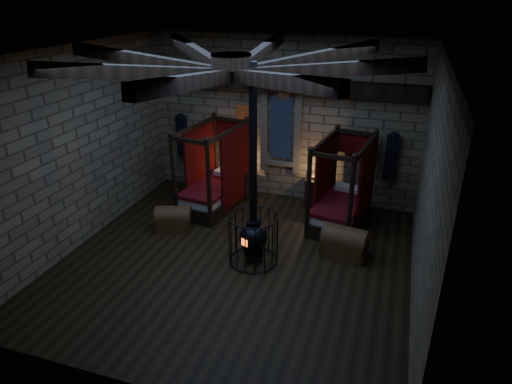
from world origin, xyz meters
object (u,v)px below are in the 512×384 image
(trunk_left, at_px, (174,219))
(stove, at_px, (253,235))
(bed_left, at_px, (215,187))
(trunk_right, at_px, (345,243))
(bed_right, at_px, (341,204))

(trunk_left, distance_m, stove, 2.36)
(trunk_left, bearing_deg, bed_left, 54.66)
(trunk_left, bearing_deg, trunk_right, -17.31)
(trunk_right, bearing_deg, bed_left, 167.54)
(bed_left, relative_size, trunk_right, 2.16)
(trunk_right, height_order, stove, stove)
(trunk_right, bearing_deg, stove, -146.26)
(bed_left, bearing_deg, trunk_right, -13.43)
(bed_left, xyz_separation_m, trunk_left, (-0.44, -1.46, -0.26))
(trunk_left, height_order, trunk_right, trunk_right)
(bed_left, relative_size, stove, 0.53)
(stove, bearing_deg, bed_left, 150.08)
(stove, bearing_deg, trunk_right, 46.03)
(trunk_left, xyz_separation_m, trunk_right, (3.97, 0.09, 0.04))
(bed_right, height_order, trunk_left, bed_right)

